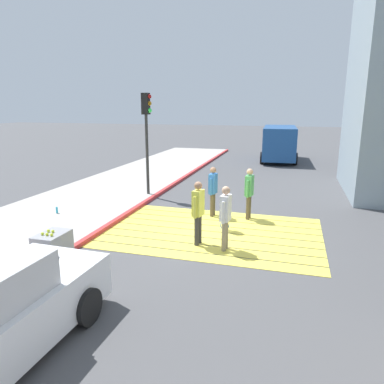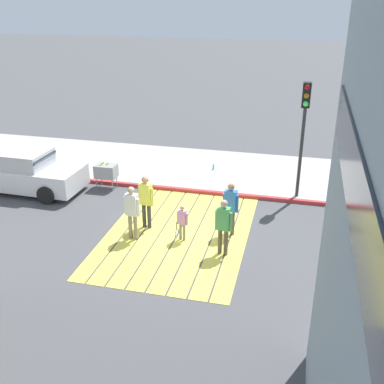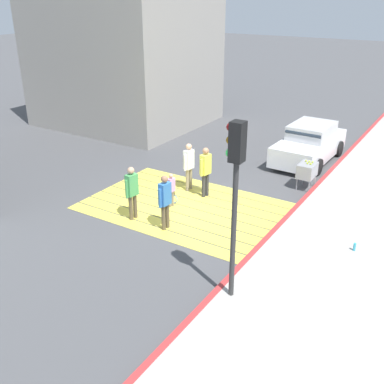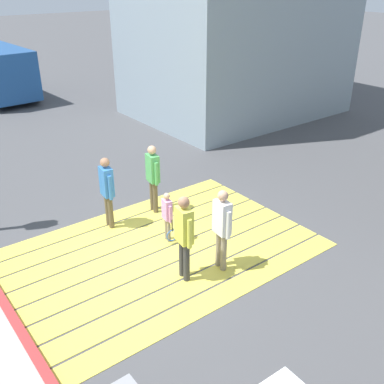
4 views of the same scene
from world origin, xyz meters
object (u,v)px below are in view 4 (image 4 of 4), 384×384
at_px(pedestrian_teen_behind, 107,188).
at_px(pedestrian_adult_trailing, 153,174).
at_px(pedestrian_adult_lead, 184,232).
at_px(pedestrian_adult_side, 222,224).
at_px(pedestrian_child_with_racket, 167,215).

bearing_deg(pedestrian_teen_behind, pedestrian_adult_trailing, 0.12).
distance_m(pedestrian_adult_lead, pedestrian_adult_side, 0.80).
height_order(pedestrian_adult_lead, pedestrian_child_with_racket, pedestrian_adult_lead).
distance_m(pedestrian_adult_trailing, pedestrian_adult_side, 2.85).
height_order(pedestrian_teen_behind, pedestrian_child_with_racket, pedestrian_teen_behind).
distance_m(pedestrian_adult_lead, pedestrian_teen_behind, 2.67).
relative_size(pedestrian_adult_side, pedestrian_child_with_racket, 1.47).
bearing_deg(pedestrian_teen_behind, pedestrian_adult_lead, -85.87).
height_order(pedestrian_adult_trailing, pedestrian_teen_behind, pedestrian_adult_trailing).
height_order(pedestrian_adult_side, pedestrian_teen_behind, pedestrian_adult_side).
bearing_deg(pedestrian_adult_trailing, pedestrian_adult_lead, -111.41).
distance_m(pedestrian_adult_side, pedestrian_child_with_racket, 1.54).
bearing_deg(pedestrian_child_with_racket, pedestrian_adult_lead, -111.68).
xyz_separation_m(pedestrian_adult_lead, pedestrian_child_with_racket, (0.52, 1.30, -0.38)).
bearing_deg(pedestrian_adult_side, pedestrian_adult_trailing, 84.76).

